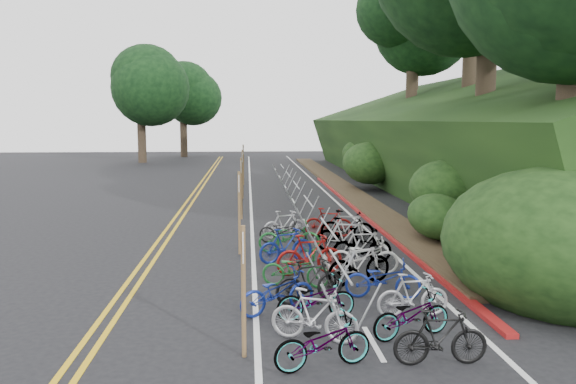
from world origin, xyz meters
name	(u,v)px	position (x,y,z in m)	size (l,w,h in m)	color
ground	(208,310)	(0.00, 0.00, 0.00)	(120.00, 120.00, 0.00)	black
road_markings	(242,223)	(0.63, 10.10, 0.00)	(7.47, 80.00, 0.01)	gold
red_curb	(360,212)	(5.70, 12.00, 0.05)	(0.25, 28.00, 0.10)	maroon
embankment	(464,146)	(12.96, 19.04, 2.57)	(14.30, 48.14, 9.11)	black
bike_rack_front	(340,280)	(2.69, -0.72, 0.82)	(1.13, 2.63, 1.14)	#97999D
bike_racks_rest	(296,191)	(3.00, 13.00, 0.85)	(1.14, 23.00, 1.17)	#97999D
signpost_near	(243,282)	(0.77, -2.40, 1.31)	(0.08, 0.40, 2.28)	brown
signposts_rest	(242,177)	(0.60, 14.00, 1.43)	(0.08, 18.40, 2.50)	brown
bike_front	(277,292)	(1.45, -0.26, 0.45)	(1.73, 0.60, 0.91)	navy
bike_valet	(333,259)	(3.01, 2.30, 0.48)	(3.20, 12.01, 1.08)	slate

